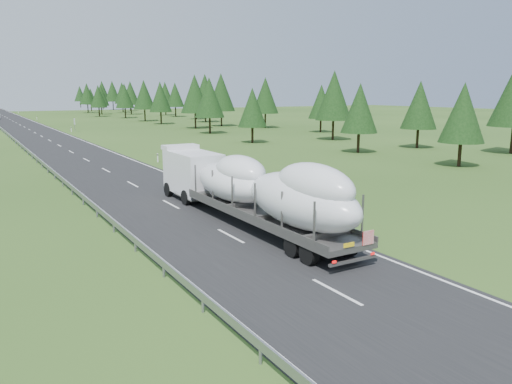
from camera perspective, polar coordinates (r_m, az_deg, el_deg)
ground at (r=27.39m, az=-2.92°, el=-5.07°), size 400.00×400.00×0.00m
road_surface at (r=124.15m, az=-25.01°, el=6.77°), size 10.00×400.00×0.02m
marker_posts at (r=179.43m, az=-24.76°, el=8.07°), size 0.13×350.08×1.00m
highway_sign at (r=105.27m, az=-20.04°, el=7.48°), size 0.08×0.90×2.60m
tree_line_right at (r=130.88m, az=-7.38°, el=10.99°), size 28.32×272.48×12.44m
boat_truck at (r=29.06m, az=-0.62°, el=0.71°), size 3.13×20.63×4.44m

